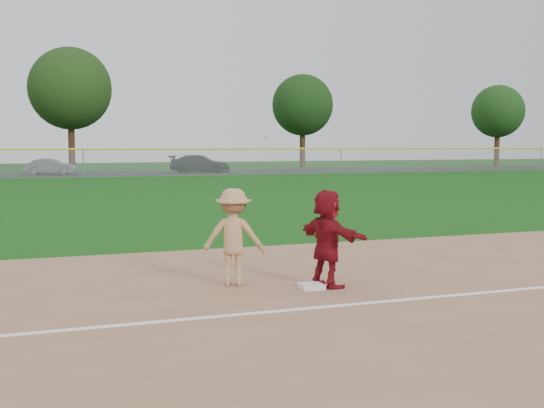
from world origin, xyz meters
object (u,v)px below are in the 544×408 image
object	(u,v)px
first_base	(311,286)
car_mid	(51,167)
base_runner	(327,238)
car_right	(200,164)

from	to	relation	value
first_base	car_mid	distance (m)	45.40
first_base	car_mid	xyz separation A→B (m)	(-2.25, 45.34, 0.57)
base_runner	first_base	bearing A→B (deg)	85.22
car_mid	car_right	xyz separation A→B (m)	(11.84, 0.03, 0.11)
first_base	car_mid	size ratio (longest dim) A/B	0.09
first_base	car_right	distance (m)	46.38
base_runner	car_mid	bearing A→B (deg)	-13.42
base_runner	car_right	size ratio (longest dim) A/B	0.32
first_base	base_runner	bearing A→B (deg)	11.88
base_runner	car_mid	distance (m)	45.34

